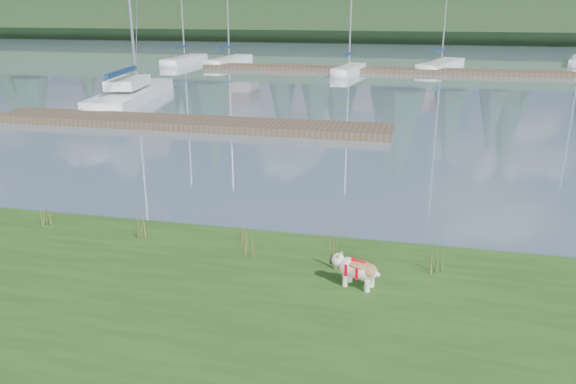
# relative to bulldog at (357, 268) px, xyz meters

# --- Properties ---
(ground) EXTENTS (200.00, 200.00, 0.00)m
(ground) POSITION_rel_bulldog_xyz_m (-4.04, 33.39, -0.65)
(ground) COLOR #7890A3
(ground) RESTS_ON ground
(bank) EXTENTS (60.00, 9.00, 0.35)m
(bank) POSITION_rel_bulldog_xyz_m (-4.04, -2.61, -0.48)
(bank) COLOR #2A5019
(bank) RESTS_ON ground
(ridge) EXTENTS (200.00, 20.00, 5.00)m
(ridge) POSITION_rel_bulldog_xyz_m (-4.04, 76.39, 1.85)
(ridge) COLOR black
(ridge) RESTS_ON ground
(bulldog) EXTENTS (0.82, 0.47, 0.48)m
(bulldog) POSITION_rel_bulldog_xyz_m (0.00, 0.00, 0.00)
(bulldog) COLOR silver
(bulldog) RESTS_ON bank
(sailboat_main) EXTENTS (3.49, 9.89, 13.87)m
(sailboat_main) POSITION_rel_bulldog_xyz_m (-13.31, 18.52, -0.23)
(sailboat_main) COLOR white
(sailboat_main) RESTS_ON ground
(dock_near) EXTENTS (16.00, 2.00, 0.30)m
(dock_near) POSITION_rel_bulldog_xyz_m (-8.04, 12.39, -0.50)
(dock_near) COLOR #4C3D2C
(dock_near) RESTS_ON ground
(dock_far) EXTENTS (26.00, 2.20, 0.30)m
(dock_far) POSITION_rel_bulldog_xyz_m (-2.04, 33.39, -0.50)
(dock_far) COLOR #4C3D2C
(dock_far) RESTS_ON ground
(sailboat_bg_0) EXTENTS (1.52, 7.28, 10.62)m
(sailboat_bg_0) POSITION_rel_bulldog_xyz_m (-17.96, 36.51, -0.33)
(sailboat_bg_0) COLOR white
(sailboat_bg_0) RESTS_ON ground
(sailboat_bg_1) EXTENTS (2.16, 7.32, 10.84)m
(sailboat_bg_1) POSITION_rel_bulldog_xyz_m (-14.22, 36.91, -0.32)
(sailboat_bg_1) COLOR white
(sailboat_bg_1) RESTS_ON ground
(sailboat_bg_2) EXTENTS (1.94, 5.88, 8.93)m
(sailboat_bg_2) POSITION_rel_bulldog_xyz_m (-3.92, 32.07, -0.32)
(sailboat_bg_2) COLOR white
(sailboat_bg_2) RESTS_ON ground
(sailboat_bg_3) EXTENTS (4.05, 8.17, 11.86)m
(sailboat_bg_3) POSITION_rel_bulldog_xyz_m (2.58, 37.30, -0.33)
(sailboat_bg_3) COLOR white
(sailboat_bg_3) RESTS_ON ground
(weed_0) EXTENTS (0.17, 0.14, 0.59)m
(weed_0) POSITION_rel_bulldog_xyz_m (-4.18, 1.03, -0.05)
(weed_0) COLOR #475B23
(weed_0) RESTS_ON bank
(weed_1) EXTENTS (0.17, 0.14, 0.40)m
(weed_1) POSITION_rel_bulldog_xyz_m (-2.27, 1.26, -0.13)
(weed_1) COLOR #475B23
(weed_1) RESTS_ON bank
(weed_2) EXTENTS (0.17, 0.14, 0.77)m
(weed_2) POSITION_rel_bulldog_xyz_m (-0.48, 0.56, 0.02)
(weed_2) COLOR #475B23
(weed_2) RESTS_ON bank
(weed_3) EXTENTS (0.17, 0.14, 0.53)m
(weed_3) POSITION_rel_bulldog_xyz_m (-6.34, 1.22, -0.08)
(weed_3) COLOR #475B23
(weed_3) RESTS_ON bank
(weed_4) EXTENTS (0.17, 0.14, 0.36)m
(weed_4) POSITION_rel_bulldog_xyz_m (-1.97, 0.70, -0.15)
(weed_4) COLOR #475B23
(weed_4) RESTS_ON bank
(weed_5) EXTENTS (0.17, 0.14, 0.69)m
(weed_5) POSITION_rel_bulldog_xyz_m (1.23, 0.75, -0.01)
(weed_5) COLOR #475B23
(weed_5) RESTS_ON bank
(mud_lip) EXTENTS (60.00, 0.50, 0.14)m
(mud_lip) POSITION_rel_bulldog_xyz_m (-4.04, 1.79, -0.58)
(mud_lip) COLOR #33281C
(mud_lip) RESTS_ON ground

